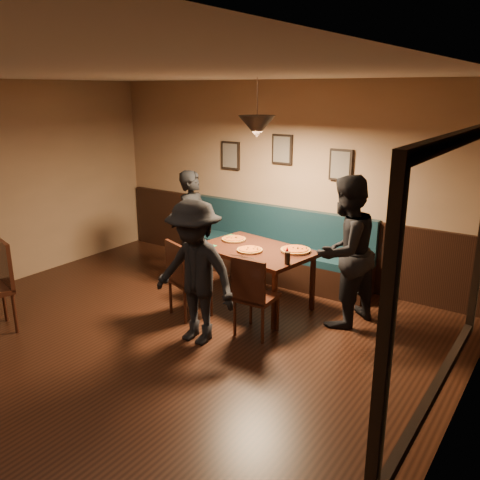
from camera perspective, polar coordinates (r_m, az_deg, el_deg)
The scene contains 26 objects.
floor at distance 5.28m, azimuth -15.41°, elevation -14.27°, with size 7.00×7.00×0.00m, color black.
ceiling at distance 4.57m, azimuth -18.21°, elevation 17.60°, with size 7.00×7.00×0.00m, color silver.
wall_back at distance 7.38m, azimuth 4.83°, elevation 6.73°, with size 6.00×6.00×0.00m, color #8C704F.
wall_right at distance 3.15m, azimuth 20.95°, elevation -8.13°, with size 7.00×7.00×0.00m, color #8C704F.
wainscot at distance 7.56m, azimuth 4.55°, elevation -0.04°, with size 5.88×0.06×1.00m, color black.
booth_bench at distance 7.34m, azimuth 3.50°, elevation -0.54°, with size 3.00×0.60×1.00m, color #0F232D, non-canonical shape.
window_frame at distance 3.58m, azimuth 22.46°, elevation -3.61°, with size 0.06×2.56×1.86m, color black.
window_glass at distance 3.58m, azimuth 22.00°, elevation -3.53°, with size 2.40×2.40×0.00m, color black.
picture_left at distance 7.79m, azimuth -1.06°, elevation 9.54°, with size 0.32×0.04×0.42m, color black.
picture_center at distance 7.29m, azimuth 4.80°, elevation 10.18°, with size 0.32×0.04×0.42m, color black.
picture_right at distance 6.91m, azimuth 11.32°, elevation 8.32°, with size 0.32×0.04×0.42m, color black.
pendant_lamp at distance 6.04m, azimuth 1.93°, elevation 12.71°, with size 0.44×0.44×0.25m, color black.
dining_table at distance 6.44m, azimuth 1.76°, elevation -4.16°, with size 1.40×0.90×0.75m, color black.
chair_near_left at distance 6.14m, azimuth -5.66°, elevation -4.31°, with size 0.42×0.42×0.95m, color black, non-canonical shape.
chair_near_right at distance 5.65m, azimuth 1.89°, elevation -6.22°, with size 0.41×0.41×0.94m, color black, non-canonical shape.
diner_left at distance 7.07m, azimuth -5.24°, elevation 1.36°, with size 0.59×0.39×1.62m, color black.
diner_right at distance 5.89m, azimuth 11.76°, elevation -1.31°, with size 0.86×0.67×1.77m, color black.
diner_front at distance 5.40m, azimuth -5.13°, elevation -3.69°, with size 1.02×0.59×1.59m, color black.
pizza_a at distance 6.65m, azimuth -0.71°, elevation 0.11°, with size 0.32×0.32×0.04m, color #D25E27.
pizza_b at distance 6.20m, azimuth 1.11°, elevation -1.13°, with size 0.32×0.32×0.04m, color orange.
pizza_c at distance 6.23m, azimuth 6.29°, elevation -1.13°, with size 0.37×0.37×0.04m, color #CB6C26.
soda_glass at distance 5.76m, azimuth 5.38°, elevation -2.04°, with size 0.07×0.07×0.14m, color black.
tabasco_bottle at distance 6.00m, azimuth 5.35°, elevation -1.37°, with size 0.03×0.03×0.13m, color maroon.
napkin_a at distance 6.83m, azimuth -0.96°, elevation 0.42°, with size 0.15×0.15×0.01m, color #1C6C25.
napkin_b at distance 6.41m, azimuth -3.56°, elevation -0.70°, with size 0.15×0.15×0.01m, color #1F753C.
cutlery_set at distance 6.01m, azimuth 0.15°, elevation -1.87°, with size 0.02×0.18×0.00m, color silver.
Camera 1 is at (3.58, -2.83, 2.66)m, focal length 37.75 mm.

